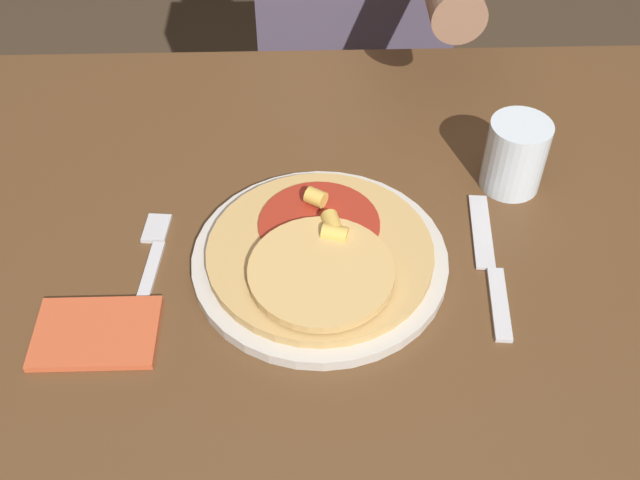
% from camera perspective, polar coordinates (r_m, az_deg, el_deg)
% --- Properties ---
extents(dining_table, '(1.05, 0.93, 0.77)m').
position_cam_1_polar(dining_table, '(0.93, 1.39, -7.62)').
color(dining_table, brown).
rests_on(dining_table, ground_plane).
extents(plate, '(0.29, 0.29, 0.01)m').
position_cam_1_polar(plate, '(0.85, -0.00, -1.54)').
color(plate, beige).
rests_on(plate, dining_table).
extents(pizza, '(0.26, 0.26, 0.04)m').
position_cam_1_polar(pizza, '(0.83, 0.03, -1.07)').
color(pizza, tan).
rests_on(pizza, plate).
extents(fork, '(0.03, 0.18, 0.00)m').
position_cam_1_polar(fork, '(0.87, -12.75, -1.55)').
color(fork, silver).
rests_on(fork, dining_table).
extents(knife, '(0.03, 0.22, 0.00)m').
position_cam_1_polar(knife, '(0.87, 12.82, -1.89)').
color(knife, silver).
rests_on(knife, dining_table).
extents(drinking_glass, '(0.07, 0.07, 0.09)m').
position_cam_1_polar(drinking_glass, '(0.95, 14.65, 6.27)').
color(drinking_glass, silver).
rests_on(drinking_glass, dining_table).
extents(napkin, '(0.13, 0.09, 0.01)m').
position_cam_1_polar(napkin, '(0.82, -16.68, -6.78)').
color(napkin, '#C6512D').
rests_on(napkin, dining_table).
extents(person_diner, '(0.34, 0.52, 1.26)m').
position_cam_1_polar(person_diner, '(1.40, 2.63, 17.48)').
color(person_diner, '#2D2D38').
rests_on(person_diner, ground_plane).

